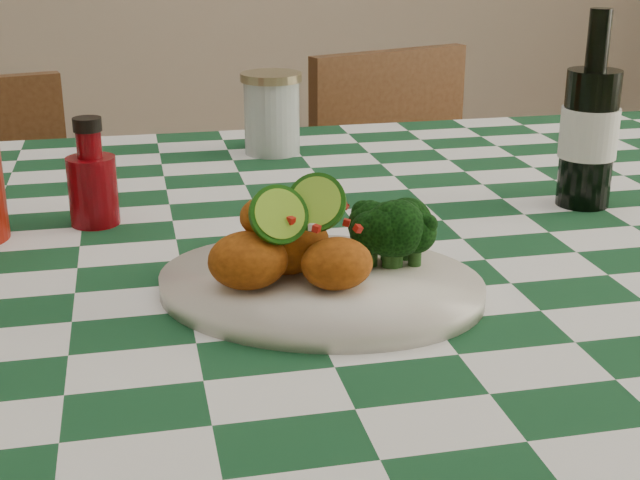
{
  "coord_description": "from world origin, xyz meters",
  "views": [
    {
      "loc": [
        -0.14,
        -0.93,
        1.12
      ],
      "look_at": [
        0.02,
        -0.18,
        0.84
      ],
      "focal_mm": 50.0,
      "sensor_mm": 36.0,
      "label": 1
    }
  ],
  "objects": [
    {
      "name": "plate",
      "position": [
        0.02,
        -0.18,
        0.8
      ],
      "size": [
        0.38,
        0.34,
        0.02
      ],
      "primitive_type": null,
      "rotation": [
        0.0,
        0.0,
        -0.43
      ],
      "color": "silver",
      "rests_on": "dining_table"
    },
    {
      "name": "fried_chicken_pile",
      "position": [
        0.0,
        -0.18,
        0.85
      ],
      "size": [
        0.14,
        0.1,
        0.09
      ],
      "primitive_type": null,
      "color": "#A75010",
      "rests_on": "plate"
    },
    {
      "name": "broccoli_side",
      "position": [
        0.09,
        -0.17,
        0.84
      ],
      "size": [
        0.08,
        0.08,
        0.06
      ],
      "primitive_type": null,
      "color": "black",
      "rests_on": "plate"
    },
    {
      "name": "ketchup_bottle",
      "position": [
        -0.19,
        0.07,
        0.85
      ],
      "size": [
        0.06,
        0.06,
        0.12
      ],
      "primitive_type": null,
      "rotation": [
        0.0,
        0.0,
        -0.01
      ],
      "color": "#64050A",
      "rests_on": "dining_table"
    },
    {
      "name": "mason_jar",
      "position": [
        0.06,
        0.36,
        0.85
      ],
      "size": [
        0.1,
        0.1,
        0.12
      ],
      "primitive_type": null,
      "rotation": [
        0.0,
        0.0,
        -0.15
      ],
      "color": "#B2BCBA",
      "rests_on": "dining_table"
    },
    {
      "name": "beer_bottle",
      "position": [
        0.39,
        0.02,
        0.9
      ],
      "size": [
        0.09,
        0.09,
        0.23
      ],
      "primitive_type": null,
      "rotation": [
        0.0,
        0.0,
        -0.34
      ],
      "color": "black",
      "rests_on": "dining_table"
    },
    {
      "name": "wooden_chair_right",
      "position": [
        0.47,
        0.76,
        0.43
      ],
      "size": [
        0.5,
        0.51,
        0.85
      ],
      "primitive_type": null,
      "rotation": [
        0.0,
        0.0,
        0.33
      ],
      "color": "#472814",
      "rests_on": "ground"
    }
  ]
}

